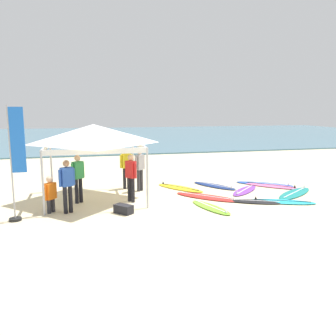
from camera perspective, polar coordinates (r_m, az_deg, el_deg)
ground_plane at (r=12.72m, az=-0.25°, el=-5.31°), size 80.00×80.00×0.00m
sea at (r=42.79m, az=-10.09°, el=5.20°), size 80.00×36.00×0.10m
canopy_tent at (r=12.80m, az=-12.13°, el=5.44°), size 3.41×3.41×2.75m
surfboard_yellow at (r=14.53m, az=1.96°, el=-3.26°), size 1.84×2.28×0.19m
surfboard_cyan at (r=13.05m, az=18.24°, el=-5.25°), size 2.31×1.52×0.19m
surfboard_red at (r=13.13m, az=6.47°, el=-4.73°), size 2.30×2.31×0.19m
surfboard_blue at (r=15.85m, az=15.57°, el=-2.52°), size 2.37×1.99×0.19m
surfboard_purple at (r=14.40m, az=12.47°, el=-3.61°), size 1.92×1.89×0.19m
surfboard_lime at (r=11.78m, az=7.03°, el=-6.42°), size 1.05×2.05×0.19m
surfboard_teal at (r=14.51m, az=20.10°, el=-3.88°), size 2.47×2.04×0.19m
surfboard_navy at (r=15.06m, az=7.60°, el=-2.87°), size 1.63×2.20×0.19m
surfboard_black at (r=12.79m, az=14.00°, el=-5.35°), size 2.05×1.32×0.19m
surfboard_pink at (r=15.57m, az=16.48°, el=-2.78°), size 2.20×2.21×0.19m
person_blue at (r=11.42m, az=-16.24°, el=-2.34°), size 0.49×0.37×1.71m
person_red at (r=12.36m, az=-6.11°, el=-1.10°), size 0.39×0.47×1.71m
person_yellow at (r=14.45m, az=-6.87°, el=0.45°), size 0.53×0.31×1.71m
person_green at (r=12.57m, az=-14.55°, el=-1.18°), size 0.45×0.40×1.71m
person_grey at (r=13.97m, az=-4.65°, el=0.17°), size 0.44×0.40×1.71m
person_orange at (r=11.70m, az=-18.77°, el=-3.86°), size 0.40×0.45×1.20m
banner_flag at (r=11.05m, az=-23.72°, el=-0.07°), size 0.60×0.36×3.40m
gear_bag_near_tent at (r=11.22m, az=-7.30°, el=-6.69°), size 0.64×0.66×0.28m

